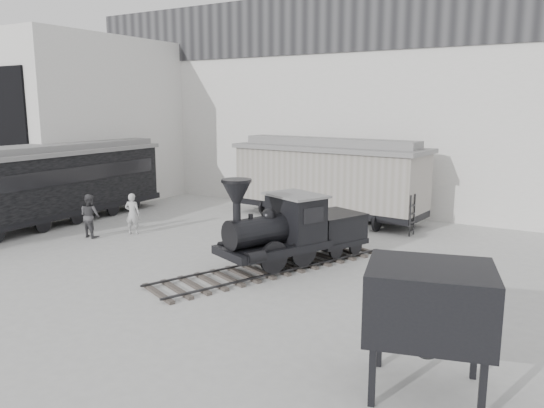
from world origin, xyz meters
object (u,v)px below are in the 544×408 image
Objects in this scene: locomotive at (289,233)px; coal_hopper at (429,311)px; boxcar at (328,177)px; visitor_b at (90,216)px; passenger_coach at (52,184)px; visitor_a at (132,214)px.

coal_hopper is at bearing -19.98° from locomotive.
visitor_b is at bearing -124.44° from boxcar.
passenger_coach reaches higher than visitor_b.
locomotive reaches higher than visitor_b.
boxcar is (-2.10, 7.68, 0.90)m from locomotive.
boxcar reaches higher than visitor_b.
coal_hopper is (6.20, -5.74, 0.49)m from locomotive.
passenger_coach is at bearing -17.57° from visitor_a.
passenger_coach is (-10.39, -7.55, -0.16)m from boxcar.
boxcar is 5.37× the size of visitor_b.
coal_hopper is (15.25, -5.05, 0.72)m from visitor_b.
boxcar is 0.76× the size of passenger_coach.
boxcar is at bearing 34.16° from passenger_coach.
visitor_a is at bearing 140.97° from coal_hopper.
passenger_coach is 4.75× the size of coal_hopper.
boxcar reaches higher than visitor_a.
coal_hopper is at bearing 164.94° from visitor_b.
coal_hopper is (8.30, -13.42, -0.41)m from boxcar.
visitor_a is 15.48m from coal_hopper.
locomotive is at bearing -172.36° from visitor_b.
boxcar is 10.94m from visitor_b.
passenger_coach reaches higher than locomotive.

